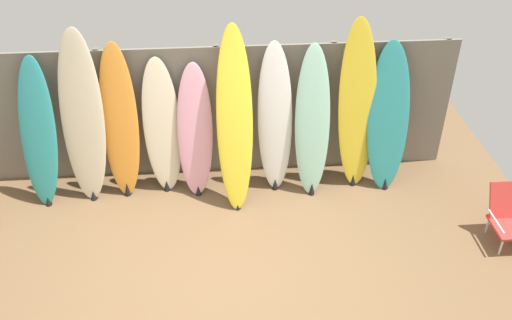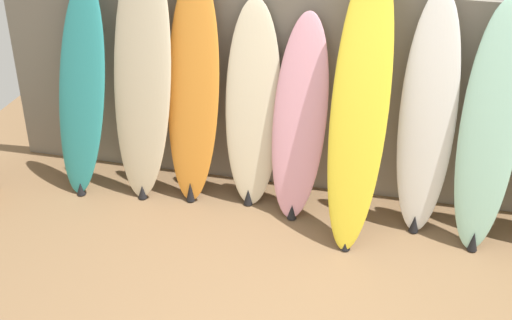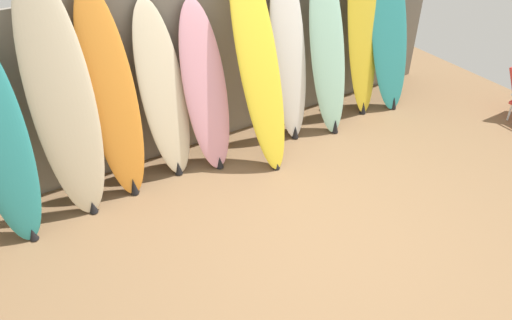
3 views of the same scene
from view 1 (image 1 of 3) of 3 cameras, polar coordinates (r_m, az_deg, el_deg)
name	(u,v)px [view 1 (image 1 of 3)]	position (r m, az deg, el deg)	size (l,w,h in m)	color
ground	(226,274)	(6.36, -3.02, -11.29)	(7.68, 7.68, 0.00)	brown
fence_back	(219,111)	(7.41, -3.75, 4.87)	(6.08, 0.11, 1.80)	gray
surfboard_teal_0	(38,134)	(7.40, -20.94, 2.48)	(0.51, 0.63, 1.84)	teal
surfboard_cream_1	(83,119)	(7.20, -16.95, 3.97)	(0.58, 0.54, 2.17)	beige
surfboard_orange_2	(120,123)	(7.21, -13.45, 3.58)	(0.45, 0.47, 1.96)	orange
surfboard_cream_3	(162,127)	(7.24, -9.38, 3.25)	(0.51, 0.48, 1.74)	beige
surfboard_pink_4	(195,131)	(7.16, -6.12, 2.86)	(0.48, 0.58, 1.67)	pink
surfboard_yellow_5	(235,121)	(6.86, -2.15, 3.96)	(0.45, 0.86, 2.17)	yellow
surfboard_white_6	(275,119)	(7.13, 1.91, 4.11)	(0.45, 0.46, 1.93)	white
surfboard_seafoam_7	(312,122)	(7.13, 5.66, 3.77)	(0.48, 0.62, 1.89)	#9ED6BC
surfboard_yellow_8	(357,107)	(7.26, 10.10, 5.26)	(0.55, 0.51, 2.18)	yellow
surfboard_teal_9	(388,118)	(7.40, 13.09, 4.09)	(0.57, 0.64, 1.87)	teal
beach_chair	(512,215)	(7.22, 24.20, -5.00)	(0.50, 0.57, 0.64)	silver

